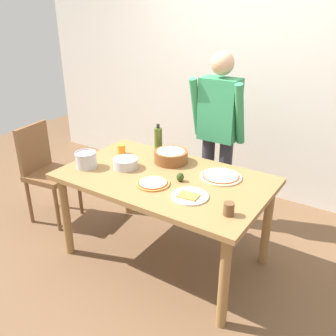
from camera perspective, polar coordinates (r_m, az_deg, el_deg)
ground at (r=3.22m, az=-0.50°, el=-13.58°), size 8.00×8.00×0.00m
wall_back at (r=4.02m, az=12.59°, el=14.11°), size 5.60×0.10×2.60m
dining_table at (r=2.85m, az=-0.55°, el=-2.93°), size 1.60×0.96×0.76m
person_cook at (r=3.32m, az=7.86°, el=5.94°), size 0.49×0.25×1.62m
chair_wooden_left at (r=3.69m, az=-18.65°, el=0.09°), size 0.45×0.45×0.95m
pizza_raw_on_board at (r=2.82m, az=8.25°, el=-1.31°), size 0.32×0.32×0.02m
pizza_cooked_on_tray at (r=2.68m, az=-2.37°, el=-2.40°), size 0.25×0.25×0.02m
plate_with_slice at (r=2.52m, az=3.38°, el=-4.39°), size 0.26×0.26×0.02m
popcorn_bowl at (r=3.04m, az=0.46°, el=2.01°), size 0.28×0.28×0.11m
mixing_bowl_steel at (r=2.96m, az=-6.66°, el=0.76°), size 0.20×0.20×0.08m
olive_oil_bottle at (r=3.24m, az=-1.54°, el=4.45°), size 0.07×0.07×0.26m
steel_pot at (r=3.01m, az=-12.69°, el=1.29°), size 0.17×0.17×0.13m
cup_orange at (r=3.24m, az=-7.30°, el=2.91°), size 0.07×0.07×0.08m
cup_small_brown at (r=2.33m, az=9.48°, el=-6.32°), size 0.07×0.07×0.08m
avocado at (r=2.72m, az=1.92°, el=-1.42°), size 0.06×0.06×0.07m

